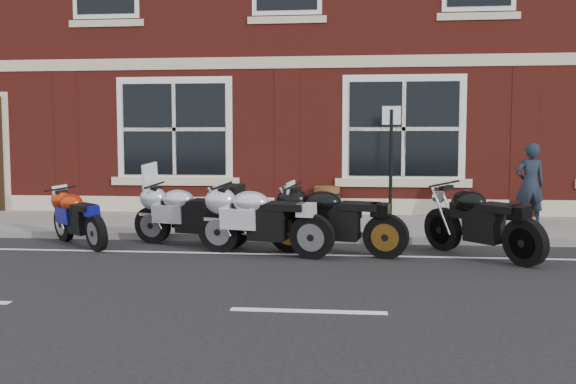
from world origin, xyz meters
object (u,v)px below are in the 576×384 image
Objects in this scene: moto_sport_red at (80,216)px; barrel_planter at (327,201)px; moto_sport_silver at (263,218)px; parking_sign at (391,161)px; moto_sport_black at (335,218)px; moto_touring_silver at (188,212)px; pedestrian_left at (530,184)px; moto_naked_black at (481,219)px.

barrel_planter is (3.92, 3.50, -0.05)m from moto_sport_red.
moto_sport_silver is 4.15m from barrel_planter.
parking_sign is (5.10, 0.89, 0.89)m from moto_sport_red.
moto_sport_black is 0.99× the size of moto_sport_silver.
moto_sport_red is at bearing 110.66° from moto_touring_silver.
moto_sport_black is 1.80m from parking_sign.
moto_sport_red is (-1.77, -0.20, -0.06)m from moto_touring_silver.
moto_sport_black is at bearing -67.64° from moto_sport_silver.
moto_sport_red is 5.26m from barrel_planter.
moto_sport_silver is at bearing -101.12° from barrel_planter.
pedestrian_left is at bearing 33.03° from parking_sign.
moto_naked_black is 4.62m from barrel_planter.
moto_naked_black is 0.84× the size of parking_sign.
moto_naked_black is 1.98m from parking_sign.
parking_sign is at bearing -36.52° from moto_sport_red.
moto_touring_silver is 0.96× the size of moto_sport_black.
moto_sport_red is 0.67× the size of parking_sign.
moto_sport_red is at bearing 94.78° from moto_sport_silver.
parking_sign is at bearing -63.92° from moto_touring_silver.
moto_sport_red is 0.68× the size of moto_sport_silver.
moto_naked_black is (4.59, -0.61, 0.02)m from moto_touring_silver.
moto_naked_black is 2.89× the size of barrel_planter.
parking_sign reaches higher than moto_naked_black.
moto_sport_red reaches higher than barrel_planter.
parking_sign is at bearing -18.75° from moto_sport_black.
moto_sport_silver is at bearing -56.69° from moto_sport_red.
parking_sign reaches higher than pedestrian_left.
parking_sign is (1.99, 1.45, 0.82)m from moto_sport_silver.
moto_sport_red is 4.22m from moto_sport_black.
barrel_planter is at bearing -4.58° from moto_sport_red.
pedestrian_left is 4.06m from barrel_planter.
pedestrian_left reaches higher than moto_touring_silver.
moto_sport_black is (2.43, -0.62, 0.01)m from moto_touring_silver.
moto_touring_silver is 2.51m from moto_sport_black.
moto_sport_black is at bearing -52.22° from moto_sport_red.
parking_sign is at bearing 23.89° from pedestrian_left.
moto_touring_silver reaches higher than moto_sport_red.
parking_sign is (0.91, 1.32, 0.82)m from moto_sport_black.
barrel_planter is (2.15, 3.31, -0.12)m from moto_touring_silver.
moto_sport_silver is 3.37× the size of barrel_planter.
moto_sport_silver is 0.98× the size of parking_sign.
moto_sport_red is 2.30× the size of barrel_planter.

